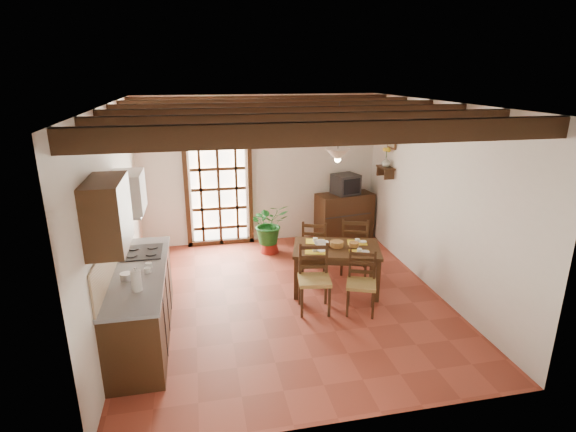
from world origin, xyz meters
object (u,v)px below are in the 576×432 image
object	(u,v)px
chair_far_right	(354,255)
crt_tv	(346,184)
chair_far_left	(315,255)
pendant_lamp	(338,154)
potted_plant	(269,223)
kitchen_counter	(141,303)
sideboard	(344,216)
chair_near_left	(314,291)
chair_near_right	(361,294)
dining_table	(336,253)

from	to	relation	value
chair_far_right	crt_tv	xyz separation A→B (m)	(0.34, 1.52, 0.81)
chair_far_left	pendant_lamp	distance (m)	1.90
crt_tv	potted_plant	xyz separation A→B (m)	(-1.56, -0.40, -0.55)
kitchen_counter	pendant_lamp	bearing A→B (deg)	17.30
sideboard	chair_near_left	bearing A→B (deg)	-126.46
chair_near_left	potted_plant	bearing A→B (deg)	105.11
kitchen_counter	chair_far_left	bearing A→B (deg)	29.38
chair_near_right	chair_far_left	xyz separation A→B (m)	(-0.27, 1.43, 0.02)
chair_far_right	potted_plant	world-z (taller)	potted_plant
kitchen_counter	chair_near_left	xyz separation A→B (m)	(2.26, 0.21, -0.18)
chair_near_left	sideboard	xyz separation A→B (m)	(1.31, 2.61, 0.17)
chair_near_left	chair_near_right	bearing A→B (deg)	-7.18
kitchen_counter	pendant_lamp	xyz separation A→B (m)	(2.75, 0.86, 1.60)
kitchen_counter	sideboard	size ratio (longest dim) A/B	2.06
kitchen_counter	chair_near_right	bearing A→B (deg)	0.79
pendant_lamp	dining_table	bearing A→B (deg)	-90.00
sideboard	crt_tv	bearing A→B (deg)	-99.85
kitchen_counter	chair_far_left	size ratio (longest dim) A/B	2.49
kitchen_counter	potted_plant	xyz separation A→B (m)	(2.01, 2.42, 0.10)
chair_far_left	potted_plant	distance (m)	1.16
sideboard	potted_plant	size ratio (longest dim) A/B	0.55
chair_far_right	sideboard	distance (m)	1.57
chair_far_left	sideboard	bearing A→B (deg)	-101.98
kitchen_counter	potted_plant	bearing A→B (deg)	50.38
chair_far_right	sideboard	size ratio (longest dim) A/B	0.90
chair_near_left	kitchen_counter	bearing A→B (deg)	-166.11
pendant_lamp	chair_far_right	bearing A→B (deg)	42.53
crt_tv	pendant_lamp	distance (m)	2.34
sideboard	chair_far_right	bearing A→B (deg)	-112.45
chair_near_right	dining_table	bearing A→B (deg)	122.36
sideboard	crt_tv	world-z (taller)	crt_tv
chair_far_right	pendant_lamp	world-z (taller)	pendant_lamp
chair_near_right	potted_plant	size ratio (longest dim) A/B	0.43
sideboard	potted_plant	distance (m)	1.62
dining_table	chair_far_left	distance (m)	0.80
chair_near_right	chair_far_right	distance (m)	1.31
kitchen_counter	chair_far_left	xyz separation A→B (m)	(2.61, 1.47, -0.19)
chair_near_right	chair_far_right	xyz separation A→B (m)	(0.35, 1.26, 0.04)
chair_far_right	potted_plant	bearing A→B (deg)	-23.64
chair_far_right	pendant_lamp	xyz separation A→B (m)	(-0.48, -0.44, 1.77)
dining_table	pendant_lamp	distance (m)	1.48
sideboard	chair_near_right	bearing A→B (deg)	-113.76
chair_near_left	crt_tv	world-z (taller)	crt_tv
chair_near_right	potted_plant	bearing A→B (deg)	131.93
kitchen_counter	sideboard	bearing A→B (deg)	38.35
chair_far_left	kitchen_counter	bearing A→B (deg)	52.68
kitchen_counter	sideboard	distance (m)	4.55
dining_table	chair_far_right	bearing A→B (deg)	63.93
chair_far_left	potted_plant	bearing A→B (deg)	-34.19
chair_far_right	sideboard	world-z (taller)	chair_far_right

